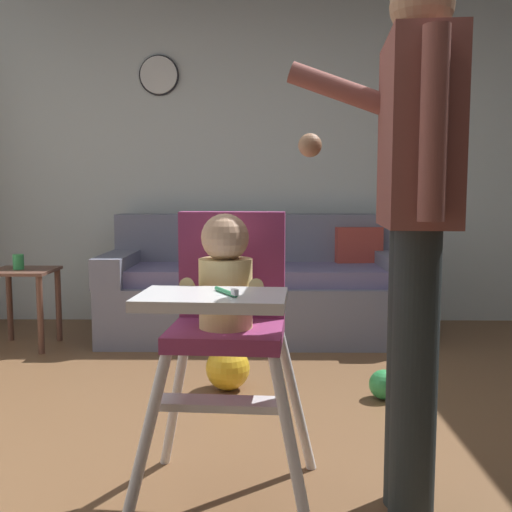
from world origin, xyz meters
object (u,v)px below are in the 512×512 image
Objects in this scene: adult_standing at (414,219)px; wall_clock at (159,75)px; couch at (257,289)px; toy_ball at (384,385)px; sippy_cup at (18,262)px; high_chair at (227,303)px; toy_ball_second at (228,368)px; side_table at (23,290)px.

wall_clock reaches higher than adult_standing.
couch is 2.53m from adult_standing.
toy_ball is 1.48× the size of sippy_cup.
high_chair is (-0.08, -2.34, 0.35)m from couch.
high_chair is 6.55× the size of toy_ball.
adult_standing reaches higher than sippy_cup.
toy_ball_second is at bearing 170.39° from toy_ball.
toy_ball_second reaches higher than toy_ball.
adult_standing reaches higher than side_table.
high_chair is 3.16× the size of wall_clock.
couch is 1.23m from toy_ball_second.
couch reaches higher than side_table.
side_table is (-2.05, 2.05, -0.57)m from adult_standing.
wall_clock is at bearing -122.03° from couch.
couch is 2.19× the size of high_chair.
adult_standing reaches higher than couch.
wall_clock is at bearing 45.69° from sippy_cup.
adult_standing is at bearing 11.78° from couch.
wall_clock reaches higher than toy_ball.
sippy_cup is (-0.03, 0.00, 0.19)m from side_table.
high_chair is at bearing -86.68° from toy_ball_second.
wall_clock reaches higher than toy_ball_second.
side_table is (-1.40, 0.85, 0.26)m from toy_ball_second.
side_table is (-2.19, 0.98, 0.31)m from toy_ball.
toy_ball is at bearing -92.57° from adult_standing.
toy_ball_second is 1.72m from sippy_cup.
high_chair is 1.38m from toy_ball.
toy_ball_second is at bearing -6.77° from couch.
couch is at bearing 12.60° from sippy_cup.
wall_clock is (0.81, 0.83, 1.35)m from sippy_cup.
couch is 21.24× the size of sippy_cup.
adult_standing is 3.22× the size of side_table.
toy_ball_second is at bearing -31.25° from side_table.
side_table is at bearing -39.97° from adult_standing.
adult_standing is at bearing 88.77° from high_chair.
high_chair is 0.64m from adult_standing.
high_chair is at bearing -0.36° from adult_standing.
adult_standing is 1.60m from toy_ball_second.
toy_ball_second is at bearing -172.47° from high_chair.
couch is at bearing 115.75° from toy_ball.
toy_ball_second is (-0.14, -1.20, -0.22)m from couch.
side_table is 1.69× the size of wall_clock.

